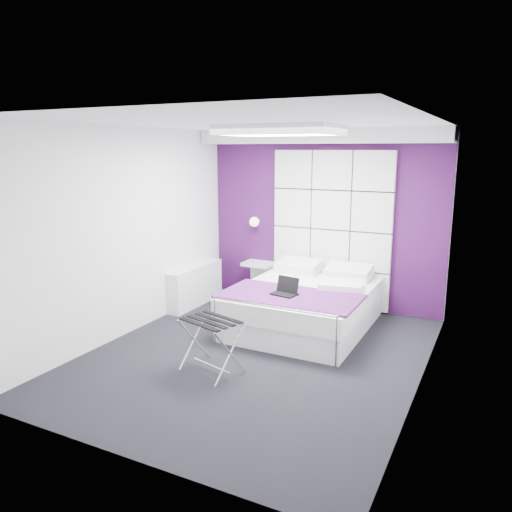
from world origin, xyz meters
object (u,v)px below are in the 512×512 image
Objects in this scene: nightstand at (259,264)px; laptop at (285,290)px; radiator at (195,285)px; bed at (305,305)px; luggage_rack at (212,346)px; wall_lamp at (255,222)px.

laptop is at bearing -52.72° from nightstand.
radiator is 1.05m from nightstand.
laptop is at bearing -97.67° from bed.
bed is 1.76m from luggage_rack.
bed is 1.47m from nightstand.
luggage_rack is at bearing -93.88° from laptop.
bed is 0.60m from laptop.
bed is at bearing -37.93° from wall_lamp.
wall_lamp is 0.07× the size of bed.
radiator is at bearing -134.86° from nightstand.
luggage_rack is at bearing -102.64° from bed.
nightstand is (0.72, 0.72, 0.26)m from radiator.
wall_lamp is at bearing 152.40° from nightstand.
bed is 6.79× the size of laptop.
radiator is 0.59× the size of bed.
radiator is 1.93m from laptop.
wall_lamp reaches higher than luggage_rack.
laptop is at bearing 91.49° from luggage_rack.
luggage_rack is (-0.39, -1.72, -0.02)m from bed.
wall_lamp is at bearing 139.15° from laptop.
nightstand is (0.08, -0.04, -0.66)m from wall_lamp.
laptop is (1.14, -1.44, -0.59)m from wall_lamp.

